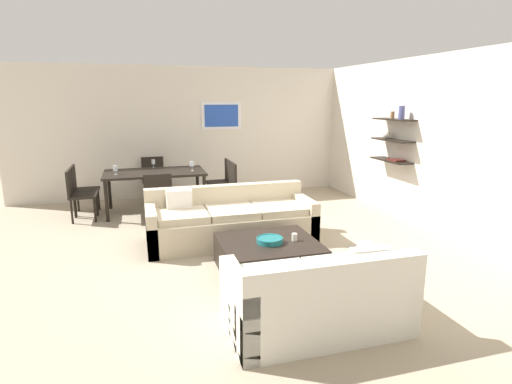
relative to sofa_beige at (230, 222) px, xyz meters
The scene contains 18 objects.
ground_plane 0.46m from the sofa_beige, 70.48° to the right, with size 18.00×18.00×0.00m, color tan.
back_wall_unit 3.39m from the sofa_beige, 82.51° to the left, with size 8.40×0.09×2.70m.
right_wall_shelf_unit 3.33m from the sofa_beige, ahead, with size 0.34×8.20×2.70m.
sofa_beige is the anchor object (origin of this frame).
loveseat_white 2.51m from the sofa_beige, 84.24° to the right, with size 1.60×0.90×0.78m.
coffee_table 1.20m from the sofa_beige, 79.91° to the right, with size 1.15×1.05×0.38m.
decorative_bowl 1.25m from the sofa_beige, 80.40° to the right, with size 0.32×0.32×0.07m.
candle_jar 1.34m from the sofa_beige, 67.26° to the right, with size 0.07×0.07×0.09m, color silver.
dining_table 2.24m from the sofa_beige, 115.73° to the left, with size 1.78×1.01×0.75m.
dining_chair_head 3.06m from the sofa_beige, 108.28° to the left, with size 0.44×0.44×0.88m.
dining_chair_left_far 3.17m from the sofa_beige, 135.55° to the left, with size 0.44×0.44×0.88m.
dining_chair_foot 1.45m from the sofa_beige, 131.70° to the left, with size 0.44×0.44×0.88m.
dining_chair_right_far 2.25m from the sofa_beige, 81.23° to the left, with size 0.44×0.44×0.88m.
dining_chair_left_near 2.87m from the sofa_beige, 142.06° to the left, with size 0.44×0.44×0.88m.
dining_chair_right_near 1.80m from the sofa_beige, 79.02° to the left, with size 0.44×0.44×0.88m.
wine_glass_right_near 1.97m from the sofa_beige, 98.88° to the left, with size 0.08×0.08×0.18m.
wine_glass_head 2.67m from the sofa_beige, 111.50° to the left, with size 0.07×0.07×0.16m.
wine_glass_left_near 2.53m from the sofa_beige, 131.10° to the left, with size 0.07×0.07×0.16m.
Camera 1 is at (-1.35, -5.30, 2.06)m, focal length 28.99 mm.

